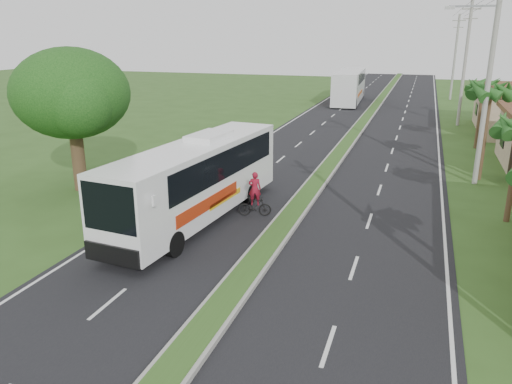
% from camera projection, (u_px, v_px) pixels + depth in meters
% --- Properties ---
extents(ground, '(180.00, 180.00, 0.00)m').
position_uv_depth(ground, '(210.00, 324.00, 14.64)').
color(ground, '#30501D').
rests_on(ground, ground).
extents(road_asphalt, '(14.00, 160.00, 0.02)m').
position_uv_depth(road_asphalt, '(332.00, 163.00, 32.72)').
color(road_asphalt, black).
rests_on(road_asphalt, ground).
extents(median_strip, '(1.20, 160.00, 0.18)m').
position_uv_depth(median_strip, '(332.00, 162.00, 32.69)').
color(median_strip, gray).
rests_on(median_strip, ground).
extents(lane_edge_left, '(0.12, 160.00, 0.01)m').
position_uv_depth(lane_edge_left, '(237.00, 156.00, 34.74)').
color(lane_edge_left, silver).
rests_on(lane_edge_left, ground).
extents(lane_edge_right, '(0.12, 160.00, 0.01)m').
position_uv_depth(lane_edge_right, '(440.00, 172.00, 30.69)').
color(lane_edge_right, silver).
rests_on(lane_edge_right, ground).
extents(palm_verge_c, '(2.40, 2.40, 5.85)m').
position_uv_depth(palm_verge_c, '(491.00, 91.00, 27.60)').
color(palm_verge_c, '#473321').
rests_on(palm_verge_c, ground).
extents(palm_verge_d, '(2.40, 2.40, 5.25)m').
position_uv_depth(palm_verge_d, '(484.00, 86.00, 35.76)').
color(palm_verge_d, '#473321').
rests_on(palm_verge_d, ground).
extents(shade_tree, '(6.30, 6.00, 7.54)m').
position_uv_depth(shade_tree, '(70.00, 96.00, 25.84)').
color(shade_tree, '#473321').
rests_on(shade_tree, ground).
extents(utility_pole_b, '(3.20, 0.28, 12.00)m').
position_uv_depth(utility_pole_b, '(489.00, 71.00, 26.46)').
color(utility_pole_b, gray).
rests_on(utility_pole_b, ground).
extents(utility_pole_c, '(1.60, 0.28, 11.00)m').
position_uv_depth(utility_pole_c, '(465.00, 63.00, 44.70)').
color(utility_pole_c, gray).
rests_on(utility_pole_c, ground).
extents(utility_pole_d, '(1.60, 0.28, 10.50)m').
position_uv_depth(utility_pole_d, '(455.00, 56.00, 62.85)').
color(utility_pole_d, gray).
rests_on(utility_pole_d, ground).
extents(coach_bus_main, '(3.57, 11.99, 3.82)m').
position_uv_depth(coach_bus_main, '(198.00, 176.00, 22.17)').
color(coach_bus_main, white).
rests_on(coach_bus_main, ground).
extents(coach_bus_far, '(3.49, 13.28, 3.83)m').
position_uv_depth(coach_bus_far, '(349.00, 85.00, 61.34)').
color(coach_bus_far, silver).
rests_on(coach_bus_far, ground).
extents(motorcyclist, '(1.60, 0.84, 2.14)m').
position_uv_depth(motorcyclist, '(255.00, 200.00, 23.05)').
color(motorcyclist, black).
rests_on(motorcyclist, ground).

